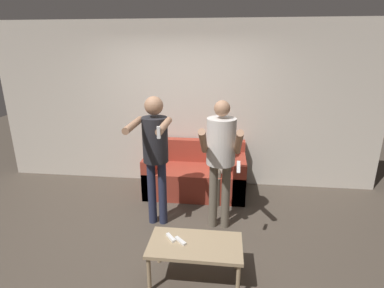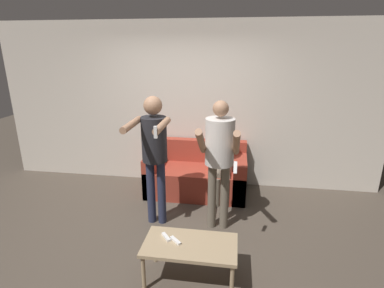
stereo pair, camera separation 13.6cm
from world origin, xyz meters
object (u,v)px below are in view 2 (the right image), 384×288
coffee_table (190,248)px  remote_near (176,241)px  couch (197,175)px  person_standing_right (219,151)px  remote_far (166,237)px  person_seated (223,158)px  person_standing_left (154,147)px

coffee_table → remote_near: size_ratio=7.02×
couch → remote_near: (0.05, -1.95, 0.15)m
person_standing_right → remote_far: (-0.47, -0.92, -0.63)m
person_seated → remote_far: size_ratio=8.51×
coffee_table → remote_far: size_ratio=6.61×
person_standing_left → person_standing_right: size_ratio=1.02×
person_seated → remote_far: bearing=-105.5°
remote_near → person_seated: bearing=78.1°
person_seated → remote_near: (-0.38, -1.79, -0.23)m
coffee_table → remote_near: (-0.15, 0.01, 0.06)m
person_standing_left → coffee_table: bearing=-58.0°
couch → person_standing_left: (-0.41, -0.99, 0.80)m
person_standing_left → couch: bearing=67.4°
couch → person_standing_right: size_ratio=0.94×
person_standing_right → person_seated: 0.93m
person_seated → coffee_table: size_ratio=1.29×
person_standing_right → person_seated: (0.02, 0.83, -0.40)m
remote_far → coffee_table: bearing=-12.2°
person_standing_left → coffee_table: (0.61, -0.97, -0.71)m
person_standing_right → coffee_table: size_ratio=1.82×
person_standing_left → person_standing_right: 0.82m
couch → remote_near: size_ratio=11.93×
remote_near → remote_far: bearing=157.8°
remote_far → person_standing_right: bearing=63.0°
person_standing_left → coffee_table: size_ratio=1.85×
couch → remote_far: (-0.06, -1.90, 0.15)m
couch → person_standing_right: bearing=-67.4°
person_standing_left → remote_near: bearing=-64.5°
person_standing_right → coffee_table: 1.21m
remote_near → person_standing_left: bearing=115.5°
person_standing_left → remote_far: (0.35, -0.92, -0.65)m
couch → person_standing_left: size_ratio=0.92×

